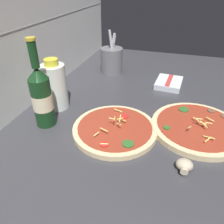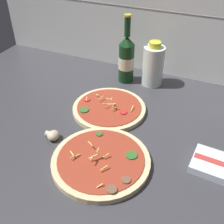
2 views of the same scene
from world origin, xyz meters
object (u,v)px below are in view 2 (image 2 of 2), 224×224
at_px(pizza_far, 109,108).
at_px(beer_bottle, 126,58).
at_px(mushroom_left, 53,135).
at_px(dish_towel, 217,166).
at_px(oil_bottle, 152,65).
at_px(pizza_near, 101,161).

relative_size(pizza_far, beer_bottle, 0.95).
xyz_separation_m(mushroom_left, dish_towel, (0.50, 0.08, -0.00)).
xyz_separation_m(pizza_far, mushroom_left, (-0.10, -0.22, 0.01)).
bearing_deg(oil_bottle, pizza_near, -89.70).
height_order(pizza_far, dish_towel, pizza_far).
bearing_deg(dish_towel, pizza_far, 161.25).
xyz_separation_m(beer_bottle, mushroom_left, (-0.08, -0.45, -0.09)).
distance_m(mushroom_left, dish_towel, 0.51).
bearing_deg(oil_bottle, dish_towel, -50.77).
distance_m(pizza_far, oil_bottle, 0.28).
xyz_separation_m(pizza_far, beer_bottle, (-0.02, 0.23, 0.09)).
distance_m(oil_bottle, mushroom_left, 0.51).
xyz_separation_m(pizza_far, dish_towel, (0.40, -0.14, 0.00)).
height_order(pizza_far, mushroom_left, pizza_far).
relative_size(pizza_near, mushroom_left, 6.32).
relative_size(pizza_far, oil_bottle, 1.44).
relative_size(mushroom_left, dish_towel, 0.31).
xyz_separation_m(pizza_near, pizza_far, (-0.09, 0.25, -0.00)).
relative_size(oil_bottle, dish_towel, 1.26).
height_order(beer_bottle, dish_towel, beer_bottle).
bearing_deg(pizza_near, mushroom_left, 169.43).
bearing_deg(oil_bottle, beer_bottle, -169.94).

